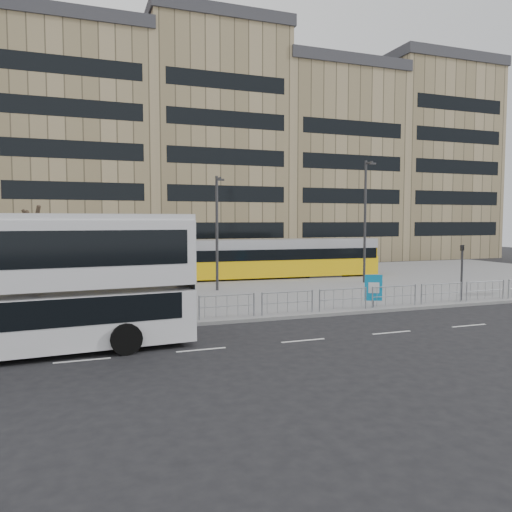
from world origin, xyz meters
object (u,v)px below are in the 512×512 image
object	(u,v)px
pedestrian	(138,298)
traffic_light_east	(462,265)
tram	(220,260)
ad_panel	(373,288)
traffic_light_west	(162,277)
lamp_post_east	(365,217)
double_decker_bus	(12,280)
lamp_post_west	(217,228)
bare_tree	(34,204)

from	to	relation	value
pedestrian	traffic_light_east	bearing A→B (deg)	-100.03
tram	ad_panel	size ratio (longest dim) A/B	15.29
pedestrian	traffic_light_west	bearing A→B (deg)	-158.67
tram	traffic_light_east	bearing A→B (deg)	-51.34
tram	lamp_post_east	size ratio (longest dim) A/B	2.95
double_decker_bus	lamp_post_west	distance (m)	16.00
ad_panel	traffic_light_west	xyz separation A→B (m)	(-10.78, -0.02, 0.99)
traffic_light_east	bare_tree	bearing A→B (deg)	151.85
double_decker_bus	tram	size ratio (longest dim) A/B	0.48
bare_tree	double_decker_bus	bearing A→B (deg)	-90.21
bare_tree	lamp_post_west	bearing A→B (deg)	11.34
double_decker_bus	bare_tree	distance (m)	10.31
tram	traffic_light_east	xyz separation A→B (m)	(10.03, -13.89, 0.47)
ad_panel	pedestrian	distance (m)	11.76
lamp_post_east	bare_tree	size ratio (longest dim) A/B	1.21
pedestrian	ad_panel	bearing A→B (deg)	-103.47
double_decker_bus	bare_tree	xyz separation A→B (m)	(0.04, 9.91, 2.86)
double_decker_bus	traffic_light_west	distance (m)	6.51
ad_panel	pedestrian	xyz separation A→B (m)	(-11.64, 1.70, -0.13)
double_decker_bus	traffic_light_east	world-z (taller)	double_decker_bus
traffic_light_east	lamp_post_east	xyz separation A→B (m)	(-0.75, 8.71, 2.73)
traffic_light_east	double_decker_bus	bearing A→B (deg)	176.93
ad_panel	tram	bearing A→B (deg)	129.12
tram	pedestrian	xyz separation A→B (m)	(-7.44, -12.40, -0.66)
tram	lamp_post_east	distance (m)	11.10
traffic_light_west	bare_tree	xyz separation A→B (m)	(-5.55, 6.59, 3.34)
traffic_light_east	tram	bearing A→B (deg)	113.70
traffic_light_west	bare_tree	size ratio (longest dim) A/B	0.43
tram	ad_panel	distance (m)	14.72
lamp_post_west	lamp_post_east	bearing A→B (deg)	1.32
traffic_light_west	lamp_post_east	bearing A→B (deg)	18.85
double_decker_bus	pedestrian	world-z (taller)	double_decker_bus
pedestrian	traffic_light_east	world-z (taller)	traffic_light_east
traffic_light_west	traffic_light_east	bearing A→B (deg)	-9.74
double_decker_bus	tram	distance (m)	21.28
ad_panel	bare_tree	world-z (taller)	bare_tree
pedestrian	bare_tree	size ratio (longest dim) A/B	0.24
lamp_post_east	traffic_light_west	bearing A→B (deg)	-150.61
ad_panel	traffic_light_west	bearing A→B (deg)	-157.36
lamp_post_east	bare_tree	xyz separation A→B (m)	(-21.41, -2.35, 0.61)
pedestrian	tram	bearing A→B (deg)	-36.14
tram	double_decker_bus	bearing A→B (deg)	-122.11
tram	bare_tree	bearing A→B (deg)	-145.38
pedestrian	traffic_light_east	xyz separation A→B (m)	(17.47, -1.49, 1.13)
ad_panel	pedestrian	bearing A→B (deg)	-165.76
ad_panel	pedestrian	size ratio (longest dim) A/B	0.98
pedestrian	bare_tree	xyz separation A→B (m)	(-4.69, 4.87, 4.47)
pedestrian	traffic_light_west	size ratio (longest dim) A/B	0.55
double_decker_bus	tram	world-z (taller)	double_decker_bus
double_decker_bus	lamp_post_west	world-z (taller)	lamp_post_west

